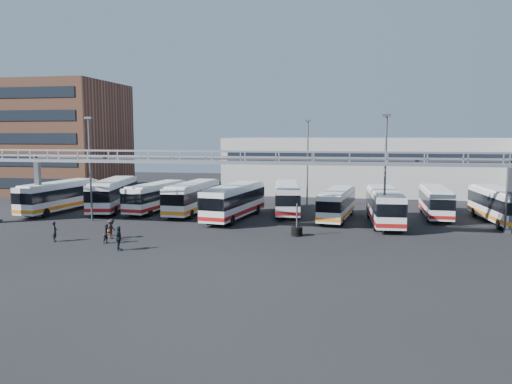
% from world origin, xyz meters
% --- Properties ---
extents(ground, '(140.00, 140.00, 0.00)m').
position_xyz_m(ground, '(0.00, 0.00, 0.00)').
color(ground, black).
rests_on(ground, ground).
extents(gantry, '(51.40, 5.15, 7.10)m').
position_xyz_m(gantry, '(0.00, 5.87, 5.51)').
color(gantry, '#989BA1').
rests_on(gantry, ground).
extents(apartment_building, '(18.00, 15.00, 16.00)m').
position_xyz_m(apartment_building, '(-34.00, 30.00, 8.00)').
color(apartment_building, brown).
rests_on(apartment_building, ground).
extents(warehouse, '(42.00, 14.00, 8.00)m').
position_xyz_m(warehouse, '(12.00, 38.00, 4.00)').
color(warehouse, '#9E9E99').
rests_on(warehouse, ground).
extents(light_pole_left, '(0.70, 0.35, 10.21)m').
position_xyz_m(light_pole_left, '(-16.00, 8.00, 5.73)').
color(light_pole_left, '#4C4F54').
rests_on(light_pole_left, ground).
extents(light_pole_mid, '(0.70, 0.35, 10.21)m').
position_xyz_m(light_pole_mid, '(12.00, 7.00, 5.73)').
color(light_pole_mid, '#4C4F54').
rests_on(light_pole_mid, ground).
extents(light_pole_back, '(0.70, 0.35, 10.21)m').
position_xyz_m(light_pole_back, '(4.00, 22.00, 5.73)').
color(light_pole_back, '#4C4F54').
rests_on(light_pole_back, ground).
extents(bus_0, '(3.64, 11.25, 3.36)m').
position_xyz_m(bus_0, '(-22.35, 12.27, 1.86)').
color(bus_0, silver).
rests_on(bus_0, ground).
extents(bus_1, '(4.83, 11.84, 3.51)m').
position_xyz_m(bus_1, '(-17.04, 14.55, 1.94)').
color(bus_1, silver).
rests_on(bus_1, ground).
extents(bus_2, '(3.58, 10.60, 3.16)m').
position_xyz_m(bus_2, '(-12.09, 14.83, 1.75)').
color(bus_2, silver).
rests_on(bus_2, ground).
extents(bus_3, '(3.06, 11.16, 3.36)m').
position_xyz_m(bus_3, '(-7.65, 14.28, 1.86)').
color(bus_3, silver).
rests_on(bus_3, ground).
extents(bus_4, '(4.23, 11.66, 3.46)m').
position_xyz_m(bus_4, '(-2.39, 11.67, 1.92)').
color(bus_4, silver).
rests_on(bus_4, ground).
extents(bus_5, '(4.04, 10.98, 3.26)m').
position_xyz_m(bus_5, '(2.37, 16.23, 1.80)').
color(bus_5, silver).
rests_on(bus_5, ground).
extents(bus_6, '(3.57, 10.26, 3.05)m').
position_xyz_m(bus_6, '(7.79, 13.29, 1.69)').
color(bus_6, silver).
rests_on(bus_6, ground).
extents(bus_7, '(3.14, 11.13, 3.34)m').
position_xyz_m(bus_7, '(12.29, 11.47, 1.85)').
color(bus_7, silver).
rests_on(bus_7, ground).
extents(bus_8, '(2.58, 10.15, 3.07)m').
position_xyz_m(bus_8, '(17.69, 16.75, 1.70)').
color(bus_8, silver).
rests_on(bus_8, ground).
extents(bus_9, '(3.41, 11.15, 3.33)m').
position_xyz_m(bus_9, '(23.11, 14.28, 1.84)').
color(bus_9, silver).
rests_on(bus_9, ground).
extents(pedestrian_a, '(0.61, 0.71, 1.65)m').
position_xyz_m(pedestrian_a, '(-13.90, -1.53, 0.83)').
color(pedestrian_a, black).
rests_on(pedestrian_a, ground).
extents(pedestrian_b, '(0.76, 0.88, 1.54)m').
position_xyz_m(pedestrian_b, '(-9.49, -1.33, 0.77)').
color(pedestrian_b, '#292432').
rests_on(pedestrian_b, ground).
extents(pedestrian_c, '(0.64, 1.07, 1.63)m').
position_xyz_m(pedestrian_c, '(-10.01, 0.39, 0.81)').
color(pedestrian_c, black).
rests_on(pedestrian_c, ground).
extents(pedestrian_d, '(0.64, 1.14, 1.83)m').
position_xyz_m(pedestrian_d, '(-7.47, -3.41, 0.91)').
color(pedestrian_d, '#19242E').
rests_on(pedestrian_d, ground).
extents(cone_left, '(0.62, 0.62, 0.78)m').
position_xyz_m(cone_left, '(-10.83, 1.44, 0.39)').
color(cone_left, orange).
rests_on(cone_left, ground).
extents(cone_right, '(0.43, 0.43, 0.64)m').
position_xyz_m(cone_right, '(-9.06, -0.05, 0.32)').
color(cone_right, orange).
rests_on(cone_right, ground).
extents(tire_stack, '(0.96, 0.96, 2.73)m').
position_xyz_m(tire_stack, '(4.77, 4.50, 0.46)').
color(tire_stack, black).
rests_on(tire_stack, ground).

